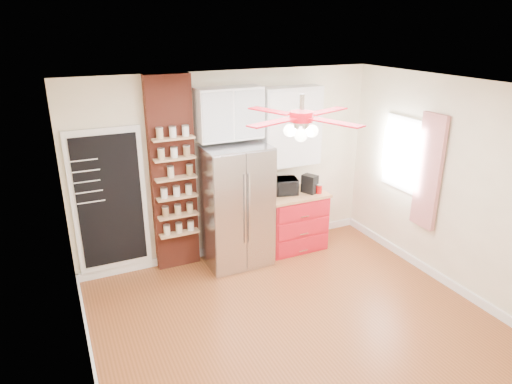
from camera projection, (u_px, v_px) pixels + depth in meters
name	position (u px, v px, depth m)	size (l,w,h in m)	color
floor	(294.00, 321.00, 5.36)	(4.50, 4.50, 0.00)	brown
ceiling	(302.00, 89.00, 4.42)	(4.50, 4.50, 0.00)	white
wall_back	(229.00, 166.00, 6.59)	(4.50, 0.02, 2.70)	#FFF4CD
wall_front	(440.00, 320.00, 3.19)	(4.50, 0.02, 2.70)	#FFF4CD
wall_left	(75.00, 260.00, 4.00)	(0.02, 4.00, 2.70)	#FFF4CD
wall_right	(452.00, 186.00, 5.78)	(0.02, 4.00, 2.70)	#FFF4CD
chalkboard	(110.00, 201.00, 5.98)	(0.95, 0.05, 1.95)	white
brick_pillar	(173.00, 176.00, 6.19)	(0.60, 0.16, 2.70)	maroon
fridge	(236.00, 206.00, 6.42)	(0.90, 0.70, 1.75)	#A9A9AE
upper_glass_cabinet	(229.00, 113.00, 6.14)	(0.90, 0.35, 0.70)	white
red_cabinet	(294.00, 220.00, 7.00)	(0.94, 0.64, 0.90)	red
upper_shelf_unit	(291.00, 127.00, 6.64)	(0.90, 0.30, 1.15)	white
window	(403.00, 154.00, 6.46)	(0.04, 0.75, 1.05)	white
curtain	(429.00, 172.00, 6.01)	(0.06, 0.40, 1.55)	red
ceiling_fan	(301.00, 117.00, 4.51)	(1.40, 1.40, 0.44)	silver
toaster_oven	(282.00, 186.00, 6.77)	(0.43, 0.29, 0.24)	black
coffee_maker	(310.00, 184.00, 6.81)	(0.15, 0.22, 0.27)	black
canister_left	(319.00, 189.00, 6.80)	(0.09, 0.09, 0.13)	#B40A0A
canister_right	(308.00, 184.00, 6.98)	(0.10, 0.10, 0.15)	red
pantry_jar_oats	(171.00, 172.00, 6.02)	(0.09, 0.09, 0.14)	beige
pantry_jar_beans	(190.00, 170.00, 6.11)	(0.09, 0.09, 0.14)	olive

